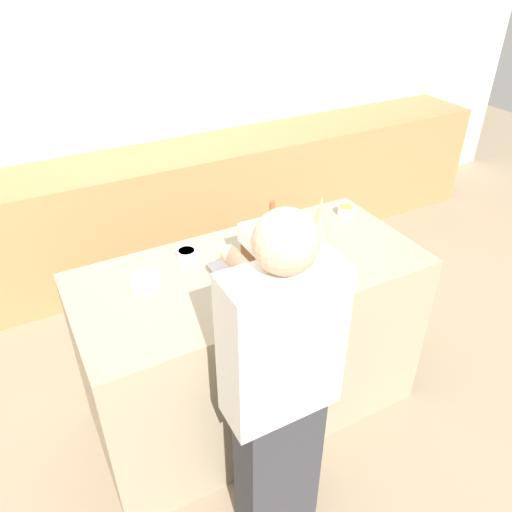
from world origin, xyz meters
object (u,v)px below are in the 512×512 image
(candy_bowl_near_tray_left, at_px, (303,229))
(candy_bowl_far_left, at_px, (144,281))
(decorative_tree, at_px, (320,223))
(baking_tray, at_px, (265,269))
(gingerbread_house, at_px, (265,246))
(candy_bowl_beside_tree, at_px, (187,254))
(person, at_px, (279,394))
(candy_bowl_behind_tray, at_px, (346,210))

(candy_bowl_near_tray_left, bearing_deg, candy_bowl_far_left, -175.81)
(candy_bowl_near_tray_left, bearing_deg, decorative_tree, -95.35)
(baking_tray, xyz_separation_m, decorative_tree, (0.33, 0.04, 0.14))
(decorative_tree, relative_size, candy_bowl_near_tray_left, 2.91)
(baking_tray, height_order, gingerbread_house, gingerbread_house)
(baking_tray, xyz_separation_m, candy_bowl_near_tray_left, (0.34, 0.21, 0.02))
(gingerbread_house, distance_m, candy_bowl_beside_tree, 0.41)
(gingerbread_house, height_order, decorative_tree, gingerbread_house)
(person, bearing_deg, candy_bowl_beside_tree, 91.34)
(candy_bowl_behind_tray, relative_size, candy_bowl_far_left, 0.73)
(decorative_tree, xyz_separation_m, candy_bowl_near_tray_left, (0.02, 0.17, -0.12))
(candy_bowl_beside_tree, relative_size, candy_bowl_behind_tray, 1.01)
(candy_bowl_beside_tree, bearing_deg, baking_tray, -43.69)
(gingerbread_house, xyz_separation_m, candy_bowl_behind_tray, (0.66, 0.26, -0.10))
(gingerbread_house, xyz_separation_m, person, (-0.26, -0.59, -0.25))
(candy_bowl_far_left, xyz_separation_m, candy_bowl_near_tray_left, (0.88, 0.06, -0.00))
(candy_bowl_behind_tray, bearing_deg, candy_bowl_near_tray_left, -171.01)
(baking_tray, height_order, candy_bowl_behind_tray, candy_bowl_behind_tray)
(decorative_tree, xyz_separation_m, person, (-0.59, -0.63, -0.26))
(candy_bowl_beside_tree, height_order, candy_bowl_far_left, candy_bowl_far_left)
(decorative_tree, bearing_deg, candy_bowl_beside_tree, 159.16)
(candy_bowl_behind_tray, distance_m, candy_bowl_near_tray_left, 0.33)
(person, bearing_deg, decorative_tree, 46.83)
(candy_bowl_near_tray_left, bearing_deg, candy_bowl_beside_tree, 174.06)
(decorative_tree, bearing_deg, person, -133.17)
(gingerbread_house, bearing_deg, person, -114.02)
(baking_tray, bearing_deg, person, -113.99)
(gingerbread_house, relative_size, candy_bowl_beside_tree, 3.42)
(baking_tray, relative_size, candy_bowl_near_tray_left, 4.53)
(decorative_tree, xyz_separation_m, candy_bowl_beside_tree, (-0.61, 0.23, -0.12))
(gingerbread_house, relative_size, decorative_tree, 1.13)
(candy_bowl_behind_tray, relative_size, person, 0.06)
(candy_bowl_beside_tree, distance_m, candy_bowl_near_tray_left, 0.63)
(candy_bowl_behind_tray, relative_size, candy_bowl_near_tray_left, 0.95)
(baking_tray, distance_m, candy_bowl_near_tray_left, 0.40)
(decorative_tree, bearing_deg, candy_bowl_behind_tray, 32.93)
(baking_tray, bearing_deg, candy_bowl_far_left, 165.24)
(gingerbread_house, bearing_deg, candy_bowl_behind_tray, 21.10)
(candy_bowl_beside_tree, height_order, person, person)
(baking_tray, distance_m, decorative_tree, 0.36)
(candy_bowl_behind_tray, bearing_deg, decorative_tree, -147.07)
(gingerbread_house, xyz_separation_m, decorative_tree, (0.33, 0.04, 0.01))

